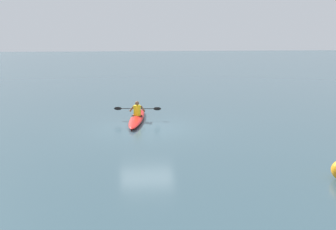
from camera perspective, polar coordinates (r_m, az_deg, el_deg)
The scene contains 3 objects.
ground_plane at distance 19.65m, azimuth -2.95°, elevation -1.82°, with size 160.00×160.00×0.00m, color #334C56.
kayak at distance 21.25m, azimuth -4.27°, elevation -0.45°, with size 1.28×4.80×0.27m.
kayaker at distance 21.32m, azimuth -4.24°, elevation 0.78°, with size 2.42×0.57×0.73m.
Camera 1 is at (1.04, 19.11, 4.46)m, focal length 44.57 mm.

